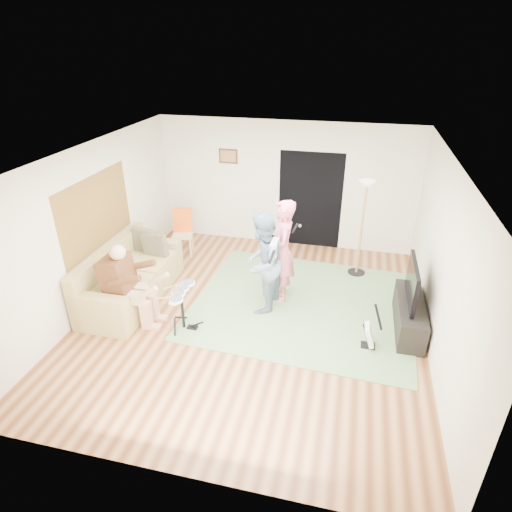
{
  "coord_description": "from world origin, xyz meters",
  "views": [
    {
      "loc": [
        1.42,
        -5.72,
        4.2
      ],
      "look_at": [
        -0.0,
        0.3,
        1.0
      ],
      "focal_mm": 30.0,
      "sensor_mm": 36.0,
      "label": 1
    }
  ],
  "objects_px": {
    "sofa": "(128,281)",
    "television": "(412,282)",
    "guitar_spare": "(370,335)",
    "torchiere_lamp": "(364,212)",
    "singer": "(282,251)",
    "guitarist": "(262,263)",
    "drum_kit": "(183,311)",
    "tv_cabinet": "(409,315)",
    "dining_chair": "(184,238)"
  },
  "relations": [
    {
      "from": "guitarist",
      "to": "guitar_spare",
      "type": "height_order",
      "value": "guitarist"
    },
    {
      "from": "torchiere_lamp",
      "to": "dining_chair",
      "type": "height_order",
      "value": "torchiere_lamp"
    },
    {
      "from": "sofa",
      "to": "tv_cabinet",
      "type": "relative_size",
      "value": 1.66
    },
    {
      "from": "drum_kit",
      "to": "dining_chair",
      "type": "distance_m",
      "value": 2.69
    },
    {
      "from": "guitar_spare",
      "to": "tv_cabinet",
      "type": "bearing_deg",
      "value": 45.66
    },
    {
      "from": "sofa",
      "to": "television",
      "type": "height_order",
      "value": "television"
    },
    {
      "from": "sofa",
      "to": "guitar_spare",
      "type": "height_order",
      "value": "sofa"
    },
    {
      "from": "guitarist",
      "to": "torchiere_lamp",
      "type": "bearing_deg",
      "value": 143.22
    },
    {
      "from": "guitar_spare",
      "to": "torchiere_lamp",
      "type": "bearing_deg",
      "value": 96.12
    },
    {
      "from": "guitar_spare",
      "to": "dining_chair",
      "type": "height_order",
      "value": "dining_chair"
    },
    {
      "from": "drum_kit",
      "to": "guitarist",
      "type": "distance_m",
      "value": 1.49
    },
    {
      "from": "singer",
      "to": "torchiere_lamp",
      "type": "height_order",
      "value": "torchiere_lamp"
    },
    {
      "from": "singer",
      "to": "guitarist",
      "type": "height_order",
      "value": "singer"
    },
    {
      "from": "drum_kit",
      "to": "singer",
      "type": "distance_m",
      "value": 1.95
    },
    {
      "from": "drum_kit",
      "to": "guitar_spare",
      "type": "bearing_deg",
      "value": 3.82
    },
    {
      "from": "guitarist",
      "to": "dining_chair",
      "type": "xyz_separation_m",
      "value": [
        -2.09,
        1.66,
        -0.52
      ]
    },
    {
      "from": "drum_kit",
      "to": "guitarist",
      "type": "relative_size",
      "value": 0.42
    },
    {
      "from": "dining_chair",
      "to": "television",
      "type": "relative_size",
      "value": 0.95
    },
    {
      "from": "drum_kit",
      "to": "television",
      "type": "xyz_separation_m",
      "value": [
        3.45,
        0.81,
        0.53
      ]
    },
    {
      "from": "drum_kit",
      "to": "torchiere_lamp",
      "type": "distance_m",
      "value": 3.74
    },
    {
      "from": "singer",
      "to": "dining_chair",
      "type": "bearing_deg",
      "value": -130.51
    },
    {
      "from": "guitar_spare",
      "to": "sofa",
      "type": "bearing_deg",
      "value": 173.8
    },
    {
      "from": "guitar_spare",
      "to": "torchiere_lamp",
      "type": "relative_size",
      "value": 0.41
    },
    {
      "from": "singer",
      "to": "dining_chair",
      "type": "height_order",
      "value": "singer"
    },
    {
      "from": "sofa",
      "to": "singer",
      "type": "bearing_deg",
      "value": 12.99
    },
    {
      "from": "torchiere_lamp",
      "to": "tv_cabinet",
      "type": "relative_size",
      "value": 1.35
    },
    {
      "from": "torchiere_lamp",
      "to": "dining_chair",
      "type": "distance_m",
      "value": 3.77
    },
    {
      "from": "drum_kit",
      "to": "television",
      "type": "height_order",
      "value": "television"
    },
    {
      "from": "guitarist",
      "to": "tv_cabinet",
      "type": "distance_m",
      "value": 2.48
    },
    {
      "from": "guitarist",
      "to": "torchiere_lamp",
      "type": "distance_m",
      "value": 2.28
    },
    {
      "from": "singer",
      "to": "guitar_spare",
      "type": "height_order",
      "value": "singer"
    },
    {
      "from": "dining_chair",
      "to": "torchiere_lamp",
      "type": "bearing_deg",
      "value": -15.42
    },
    {
      "from": "singer",
      "to": "tv_cabinet",
      "type": "height_order",
      "value": "singer"
    },
    {
      "from": "sofa",
      "to": "tv_cabinet",
      "type": "xyz_separation_m",
      "value": [
        4.8,
        0.16,
        -0.06
      ]
    },
    {
      "from": "drum_kit",
      "to": "singer",
      "type": "bearing_deg",
      "value": 43.01
    },
    {
      "from": "tv_cabinet",
      "to": "guitarist",
      "type": "bearing_deg",
      "value": 179.29
    },
    {
      "from": "television",
      "to": "guitarist",
      "type": "bearing_deg",
      "value": 179.27
    },
    {
      "from": "television",
      "to": "drum_kit",
      "type": "bearing_deg",
      "value": -166.8
    },
    {
      "from": "drum_kit",
      "to": "torchiere_lamp",
      "type": "bearing_deg",
      "value": 42.69
    },
    {
      "from": "guitarist",
      "to": "sofa",
      "type": "bearing_deg",
      "value": -78.27
    },
    {
      "from": "tv_cabinet",
      "to": "television",
      "type": "height_order",
      "value": "television"
    },
    {
      "from": "sofa",
      "to": "drum_kit",
      "type": "xyz_separation_m",
      "value": [
        1.3,
        -0.65,
        0.01
      ]
    },
    {
      "from": "drum_kit",
      "to": "tv_cabinet",
      "type": "bearing_deg",
      "value": 13.02
    },
    {
      "from": "drum_kit",
      "to": "singer",
      "type": "relative_size",
      "value": 0.4
    },
    {
      "from": "sofa",
      "to": "tv_cabinet",
      "type": "height_order",
      "value": "sofa"
    },
    {
      "from": "guitarist",
      "to": "television",
      "type": "bearing_deg",
      "value": 96.5
    },
    {
      "from": "sofa",
      "to": "singer",
      "type": "height_order",
      "value": "singer"
    },
    {
      "from": "guitar_spare",
      "to": "singer",
      "type": "bearing_deg",
      "value": 145.29
    },
    {
      "from": "television",
      "to": "tv_cabinet",
      "type": "bearing_deg",
      "value": 0.0
    },
    {
      "from": "guitar_spare",
      "to": "television",
      "type": "bearing_deg",
      "value": 48.14
    }
  ]
}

